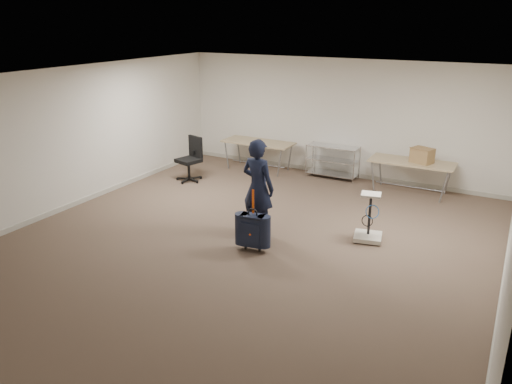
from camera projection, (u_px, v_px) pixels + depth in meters
The scene contains 10 objects.
ground at pixel (247, 242), 8.64m from camera, with size 9.00×9.00×0.00m, color brown.
room_shell at pixel (281, 214), 9.77m from camera, with size 8.00×9.00×9.00m.
folding_table_left at pixel (258, 144), 12.54m from camera, with size 1.80×0.75×0.73m.
folding_table_right at pixel (412, 164), 10.83m from camera, with size 1.80×0.75×0.73m.
wire_shelf at pixel (333, 160), 11.97m from camera, with size 1.22×0.47×0.80m.
person at pixel (258, 187), 8.74m from camera, with size 0.63×0.42×1.74m, color black.
suitcase at pixel (253, 230), 8.23m from camera, with size 0.42×0.29×1.08m.
office_chair at pixel (190, 167), 11.83m from camera, with size 0.63×0.63×1.04m.
equipment_cart at pixel (368, 228), 8.67m from camera, with size 0.56×0.56×0.86m.
cardboard_box at pixel (422, 155), 10.67m from camera, with size 0.43×0.32×0.32m, color #936944.
Camera 1 is at (3.90, -6.83, 3.70)m, focal length 35.00 mm.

